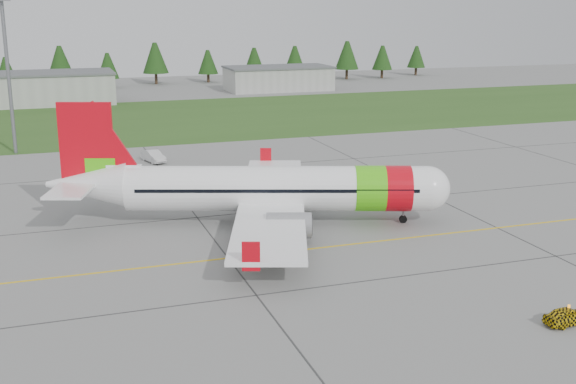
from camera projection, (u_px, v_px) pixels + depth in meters
name	position (u px, v px, depth m)	size (l,w,h in m)	color
ground	(446.00, 271.00, 54.63)	(320.00, 320.00, 0.00)	gray
aircraft	(268.00, 189.00, 65.84)	(35.66, 33.81, 11.18)	white
follow_me_car	(570.00, 300.00, 45.06)	(1.32, 1.12, 3.28)	yellow
service_van	(153.00, 144.00, 91.81)	(1.60, 1.51, 4.59)	silver
grass_strip	(208.00, 117.00, 129.77)	(320.00, 50.00, 0.03)	#30561E
taxi_guideline	(398.00, 239.00, 61.96)	(120.00, 0.25, 0.02)	gold
hangar_west	(31.00, 89.00, 145.33)	(32.00, 14.00, 6.00)	#A8A8A3
hangar_east	(278.00, 79.00, 169.89)	(24.00, 12.00, 5.20)	#A8A8A3
floodlight_mast	(9.00, 79.00, 95.29)	(0.50, 0.50, 20.00)	slate
treeline	(158.00, 65.00, 179.83)	(160.00, 8.00, 10.00)	#1C3F14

